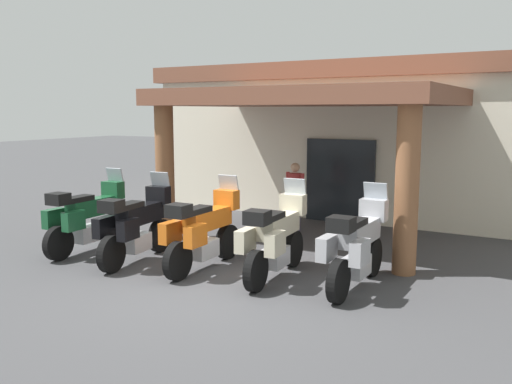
% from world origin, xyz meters
% --- Properties ---
extents(ground_plane, '(80.00, 80.00, 0.00)m').
position_xyz_m(ground_plane, '(0.00, 0.00, 0.00)').
color(ground_plane, '#424244').
extents(motel_building, '(11.96, 11.31, 4.05)m').
position_xyz_m(motel_building, '(0.08, 9.26, 2.07)').
color(motel_building, silver).
rests_on(motel_building, ground_plane).
extents(motorcycle_green, '(0.71, 2.21, 1.61)m').
position_xyz_m(motorcycle_green, '(-3.38, 0.72, 0.70)').
color(motorcycle_green, black).
rests_on(motorcycle_green, ground_plane).
extents(motorcycle_black, '(0.75, 2.21, 1.61)m').
position_xyz_m(motorcycle_black, '(-2.01, 0.61, 0.70)').
color(motorcycle_black, black).
rests_on(motorcycle_black, ground_plane).
extents(motorcycle_orange, '(0.70, 2.21, 1.61)m').
position_xyz_m(motorcycle_orange, '(-0.64, 0.82, 0.70)').
color(motorcycle_orange, black).
rests_on(motorcycle_orange, ground_plane).
extents(motorcycle_cream, '(0.72, 2.21, 1.61)m').
position_xyz_m(motorcycle_cream, '(0.72, 0.94, 0.70)').
color(motorcycle_cream, black).
rests_on(motorcycle_cream, ground_plane).
extents(motorcycle_silver, '(0.71, 2.21, 1.61)m').
position_xyz_m(motorcycle_silver, '(2.09, 1.08, 0.70)').
color(motorcycle_silver, black).
rests_on(motorcycle_silver, ground_plane).
extents(pedestrian, '(0.51, 0.32, 1.61)m').
position_xyz_m(pedestrian, '(-0.56, 4.48, 0.92)').
color(pedestrian, '#3F334C').
rests_on(pedestrian, ground_plane).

